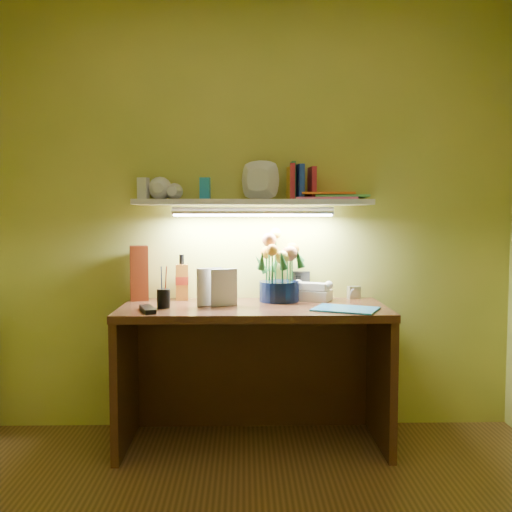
{
  "coord_description": "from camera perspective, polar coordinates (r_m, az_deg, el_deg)",
  "views": [
    {
      "loc": [
        -0.05,
        -1.78,
        1.22
      ],
      "look_at": [
        0.02,
        1.35,
        1.0
      ],
      "focal_mm": 40.0,
      "sensor_mm": 36.0,
      "label": 1
    }
  ],
  "objects": [
    {
      "name": "desk_book_b",
      "position": [
        2.99,
        -4.51,
        -3.21
      ],
      "size": [
        0.14,
        0.06,
        0.2
      ],
      "primitive_type": "imported",
      "rotation": [
        0.0,
        0.0,
        0.32
      ],
      "color": "silver",
      "rests_on": "desk"
    },
    {
      "name": "telephone",
      "position": [
        3.23,
        5.74,
        -3.43
      ],
      "size": [
        0.23,
        0.21,
        0.11
      ],
      "primitive_type": null,
      "rotation": [
        0.0,
        0.0,
        -0.43
      ],
      "color": "#F1E5CC",
      "rests_on": "desk"
    },
    {
      "name": "whisky_bottle",
      "position": [
        3.25,
        -7.43,
        -2.12
      ],
      "size": [
        0.08,
        0.08,
        0.26
      ],
      "primitive_type": null,
      "rotation": [
        0.0,
        0.0,
        0.12
      ],
      "color": "#C67020",
      "rests_on": "desk"
    },
    {
      "name": "desk_book_a",
      "position": [
        2.99,
        -5.93,
        -3.18
      ],
      "size": [
        0.14,
        0.09,
        0.2
      ],
      "primitive_type": "imported",
      "rotation": [
        0.0,
        0.0,
        0.53
      ],
      "color": "beige",
      "rests_on": "desk"
    },
    {
      "name": "blue_folder",
      "position": [
        2.93,
        8.94,
        -5.26
      ],
      "size": [
        0.38,
        0.34,
        0.01
      ],
      "primitive_type": "cube",
      "rotation": [
        0.0,
        0.0,
        -0.43
      ],
      "color": "#2186CA",
      "rests_on": "desk"
    },
    {
      "name": "desk_clock",
      "position": [
        3.32,
        9.77,
        -3.61
      ],
      "size": [
        0.08,
        0.06,
        0.07
      ],
      "primitive_type": "cube",
      "rotation": [
        0.0,
        0.0,
        0.3
      ],
      "color": "silver",
      "rests_on": "desk"
    },
    {
      "name": "art_card",
      "position": [
        3.21,
        -4.05,
        -2.91
      ],
      "size": [
        0.18,
        0.09,
        0.17
      ],
      "primitive_type": null,
      "rotation": [
        0.0,
        0.0,
        0.33
      ],
      "color": "silver",
      "rests_on": "desk"
    },
    {
      "name": "desk",
      "position": [
        3.1,
        -0.24,
        -11.88
      ],
      "size": [
        1.4,
        0.6,
        0.75
      ],
      "primitive_type": "cube",
      "color": "#3C2510",
      "rests_on": "ground"
    },
    {
      "name": "pen_cup",
      "position": [
        2.98,
        -9.23,
        -3.57
      ],
      "size": [
        0.08,
        0.08,
        0.17
      ],
      "primitive_type": "cylinder",
      "rotation": [
        0.0,
        0.0,
        0.17
      ],
      "color": "black",
      "rests_on": "desk"
    },
    {
      "name": "whisky_box",
      "position": [
        3.27,
        -11.61,
        -1.68
      ],
      "size": [
        0.12,
        0.12,
        0.31
      ],
      "primitive_type": "cube",
      "rotation": [
        0.0,
        0.0,
        0.22
      ],
      "color": "#591B07",
      "rests_on": "desk"
    },
    {
      "name": "tv_remote",
      "position": [
        2.9,
        -10.78,
        -5.25
      ],
      "size": [
        0.12,
        0.2,
        0.02
      ],
      "primitive_type": "cube",
      "rotation": [
        0.0,
        0.0,
        0.33
      ],
      "color": "black",
      "rests_on": "desk"
    },
    {
      "name": "wall_shelf",
      "position": [
        3.17,
        0.1,
        6.03
      ],
      "size": [
        1.3,
        0.33,
        0.24
      ],
      "color": "silver",
      "rests_on": "ground"
    },
    {
      "name": "flower_bouquet",
      "position": [
        3.16,
        2.33,
        -1.04
      ],
      "size": [
        0.26,
        0.26,
        0.39
      ],
      "primitive_type": null,
      "rotation": [
        0.0,
        0.0,
        -0.08
      ],
      "color": "#081333",
      "rests_on": "desk"
    }
  ]
}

